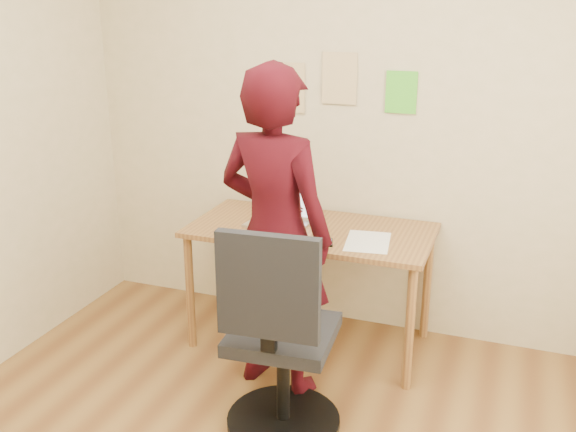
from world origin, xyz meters
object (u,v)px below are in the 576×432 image
at_px(laptop, 281,215).
at_px(phone, 327,242).
at_px(person, 275,234).
at_px(office_chair, 279,348).
at_px(desk, 311,242).

xyz_separation_m(laptop, phone, (0.35, -0.22, -0.05)).
bearing_deg(phone, person, -140.60).
bearing_deg(laptop, person, -64.94).
distance_m(phone, person, 0.37).
height_order(laptop, office_chair, office_chair).
xyz_separation_m(phone, person, (-0.19, -0.29, 0.12)).
height_order(phone, office_chair, office_chair).
bearing_deg(office_chair, phone, 83.93).
relative_size(desk, person, 0.81).
distance_m(phone, office_chair, 0.74).
bearing_deg(desk, laptop, 174.98).
relative_size(phone, office_chair, 0.12).
distance_m(desk, person, 0.54).
bearing_deg(laptop, phone, -24.70).
height_order(desk, laptop, laptop).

